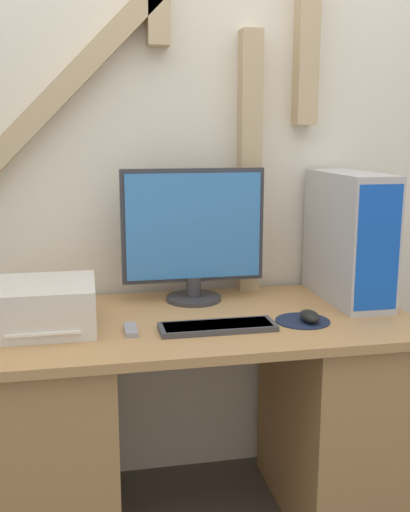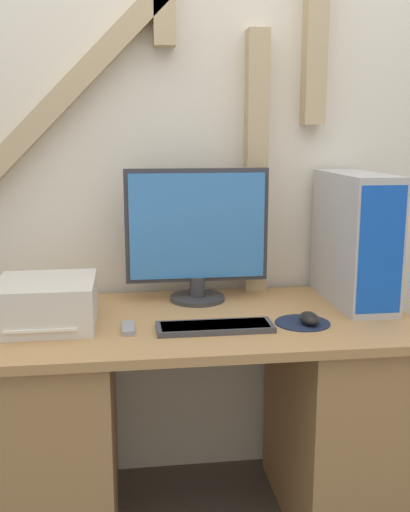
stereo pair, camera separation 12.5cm
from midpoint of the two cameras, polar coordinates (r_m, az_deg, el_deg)
wall_back at (r=2.37m, az=-0.15°, el=10.45°), size 6.40×0.13×2.70m
desk at (r=2.20m, az=1.38°, el=-15.37°), size 1.44×0.73×0.79m
monitor at (r=2.21m, az=0.86°, el=2.27°), size 0.53×0.21×0.49m
keyboard at (r=1.93m, az=2.82°, el=-6.76°), size 0.38×0.12×0.02m
mousepad at (r=2.03m, az=11.03°, el=-6.28°), size 0.18×0.18×0.00m
mouse at (r=2.01m, az=11.68°, el=-5.84°), size 0.06×0.10×0.04m
computer_tower at (r=2.28m, az=15.59°, el=1.61°), size 0.17×0.48×0.48m
printer at (r=2.01m, az=-13.17°, el=-4.42°), size 0.32×0.32×0.15m
remote_control at (r=1.93m, az=-5.47°, el=-6.89°), size 0.04×0.12×0.02m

